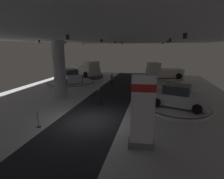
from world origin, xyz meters
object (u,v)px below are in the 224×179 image
Objects in this scene: brand_sign_pylon at (142,111)px; display_car_mid_right at (178,97)px; pickup_truck_deep_left at (87,69)px; visitor_walking_far at (99,95)px; pickup_truck_deep_right at (162,72)px; display_car_far_left at (71,76)px; display_platform_deep_left at (86,76)px; column_left at (59,69)px; display_platform_deep_right at (164,78)px; display_platform_mid_right at (177,108)px; visitor_walking_near at (112,79)px; display_platform_far_left at (71,83)px.

display_car_mid_right is (2.40, 5.81, -0.82)m from brand_sign_pylon.
display_car_mid_right is 0.83× the size of pickup_truck_deep_left.
pickup_truck_deep_right is at bearing 67.39° from visitor_walking_far.
brand_sign_pylon reaches higher than pickup_truck_deep_right.
pickup_truck_deep_right is (1.79, 19.22, -0.72)m from brand_sign_pylon.
brand_sign_pylon is 0.67× the size of pickup_truck_deep_left.
pickup_truck_deep_right is at bearing 28.48° from display_car_far_left.
brand_sign_pylon is 2.32× the size of visitor_walking_far.
visitor_walking_far is (6.32, -12.84, 0.70)m from display_platform_deep_left.
column_left is 16.33m from display_platform_deep_right.
pickup_truck_deep_left reaches higher than visitor_walking_far.
visitor_walking_near is (-7.05, 7.10, 0.72)m from display_platform_mid_right.
pickup_truck_deep_left is at bearing -174.39° from pickup_truck_deep_right.
display_car_mid_right is at bearing -44.59° from pickup_truck_deep_left.
brand_sign_pylon reaches higher than visitor_walking_near.
pickup_truck_deep_right is 1.19× the size of display_platform_mid_right.
display_platform_far_left is 9.67m from visitor_walking_far.
display_platform_far_left is at bearing 130.54° from display_car_far_left.
display_platform_deep_right is 1.00× the size of display_platform_deep_left.
display_car_mid_right is (10.88, -1.33, -1.66)m from column_left.
brand_sign_pylon is at bearing -40.10° from column_left.
display_car_far_left is 5.63m from display_platform_deep_left.
visitor_walking_far reaches higher than display_platform_deep_left.
display_car_mid_right is 6.37m from visitor_walking_far.
visitor_walking_near and visitor_walking_far have the same top height.
column_left is at bearing -80.82° from display_platform_deep_left.
display_platform_deep_right is 15.18m from visitor_walking_far.
display_platform_mid_right is (10.91, -1.34, -2.57)m from column_left.
pickup_truck_deep_left is at bearing 87.97° from display_car_far_left.
display_platform_deep_left is at bearing 142.11° from pickup_truck_deep_left.
display_car_mid_right reaches higher than visitor_walking_near.
display_platform_mid_right is at bearing 67.32° from brand_sign_pylon.
pickup_truck_deep_left is at bearing 115.65° from visitor_walking_far.
display_car_mid_right is at bearing 3.61° from visitor_walking_far.
column_left is 1.01× the size of pickup_truck_deep_left.
pickup_truck_deep_left is at bearing -37.89° from display_platform_deep_left.
display_platform_deep_right is at bearing 43.55° from visitor_walking_near.
display_platform_far_left reaches higher than display_platform_deep_right.
display_car_far_left is 0.77× the size of pickup_truck_deep_right.
visitor_walking_near is (-4.63, 12.91, -1.01)m from brand_sign_pylon.
display_platform_deep_left is (-1.80, 11.11, -2.54)m from column_left.
column_left reaches higher than display_platform_far_left.
display_car_far_left is 0.77× the size of display_platform_deep_right.
display_car_mid_right reaches higher than display_platform_deep_right.
display_car_far_left is at bearing 151.38° from display_platform_mid_right.
display_platform_deep_left is at bearing 99.18° from column_left.
display_platform_deep_left is 7.81m from visitor_walking_near.
display_platform_deep_right is at bearing 28.19° from display_car_far_left.
display_platform_deep_left is at bearing 90.66° from display_car_far_left.
display_platform_far_left is at bearing -89.55° from display_platform_deep_left.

